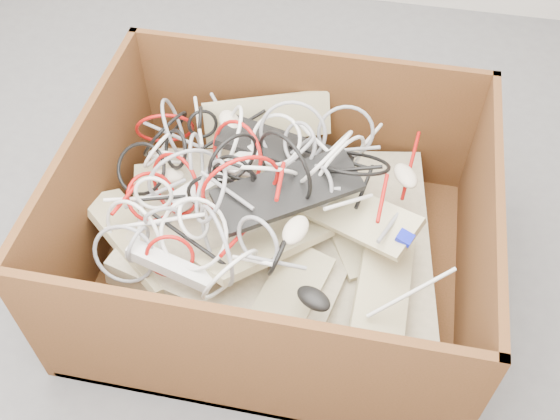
% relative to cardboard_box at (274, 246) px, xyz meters
% --- Properties ---
extents(ground, '(3.00, 3.00, 0.00)m').
position_rel_cardboard_box_xyz_m(ground, '(-0.18, 0.21, -0.14)').
color(ground, '#505052').
rests_on(ground, ground).
extents(cardboard_box, '(1.22, 1.02, 0.56)m').
position_rel_cardboard_box_xyz_m(cardboard_box, '(0.00, 0.00, 0.00)').
color(cardboard_box, '#3B270E').
rests_on(cardboard_box, ground).
extents(keyboard_pile, '(1.08, 1.00, 0.31)m').
position_rel_cardboard_box_xyz_m(keyboard_pile, '(0.01, 0.04, 0.13)').
color(keyboard_pile, tan).
rests_on(keyboard_pile, cardboard_box).
extents(mice_scatter, '(0.85, 0.74, 0.19)m').
position_rel_cardboard_box_xyz_m(mice_scatter, '(0.00, -0.04, 0.21)').
color(mice_scatter, beige).
rests_on(mice_scatter, keyboard_pile).
extents(power_strip_left, '(0.27, 0.24, 0.13)m').
position_rel_cardboard_box_xyz_m(power_strip_left, '(-0.19, 0.06, 0.21)').
color(power_strip_left, silver).
rests_on(power_strip_left, keyboard_pile).
extents(power_strip_right, '(0.27, 0.10, 0.09)m').
position_rel_cardboard_box_xyz_m(power_strip_right, '(-0.24, -0.26, 0.19)').
color(power_strip_right, silver).
rests_on(power_strip_right, keyboard_pile).
extents(vga_plug, '(0.06, 0.06, 0.03)m').
position_rel_cardboard_box_xyz_m(vga_plug, '(0.40, -0.05, 0.21)').
color(vga_plug, '#0C15B6').
rests_on(vga_plug, keyboard_pile).
extents(cable_tangle, '(1.11, 0.83, 0.45)m').
position_rel_cardboard_box_xyz_m(cable_tangle, '(-0.14, 0.04, 0.25)').
color(cable_tangle, gray).
rests_on(cable_tangle, keyboard_pile).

